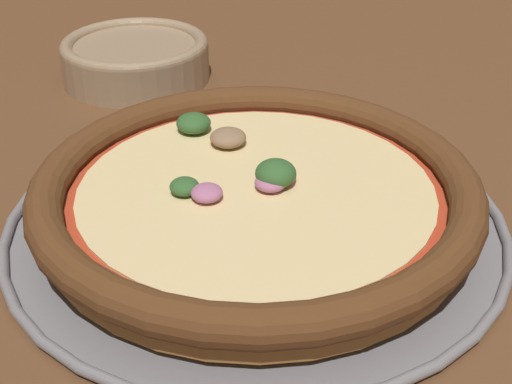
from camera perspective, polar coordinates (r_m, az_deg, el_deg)
ground_plane at (r=0.52m, az=0.00°, el=-2.67°), size 3.00×3.00×0.00m
pizza_tray at (r=0.52m, az=0.00°, el=-2.27°), size 0.36×0.36×0.01m
pizza at (r=0.51m, az=-0.02°, el=-0.03°), size 0.32×0.32×0.04m
bowl_near at (r=0.77m, az=-9.61°, el=10.56°), size 0.15×0.15×0.04m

